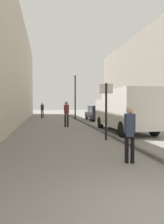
{
  "coord_description": "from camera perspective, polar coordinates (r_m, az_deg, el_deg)",
  "views": [
    {
      "loc": [
        -1.74,
        -2.57,
        1.68
      ],
      "look_at": [
        0.52,
        10.08,
        1.15
      ],
      "focal_mm": 33.67,
      "sensor_mm": 36.0,
      "label": 1
    }
  ],
  "objects": [
    {
      "name": "ground_plane",
      "position": [
        14.77,
        -3.29,
        -4.19
      ],
      "size": [
        80.0,
        80.0,
        0.0
      ],
      "primitive_type": "plane",
      "color": "gray"
    },
    {
      "name": "pedestrian_mid_block",
      "position": [
        6.05,
        12.84,
        -4.88
      ],
      "size": [
        0.31,
        0.23,
        1.6
      ],
      "rotation": [
        0.0,
        0.0,
        -0.32
      ],
      "color": "black",
      "rests_on": "ground_plane"
    },
    {
      "name": "pedestrian_far_crossing",
      "position": [
        23.91,
        -10.75,
        0.72
      ],
      "size": [
        0.35,
        0.23,
        1.76
      ],
      "rotation": [
        0.0,
        0.0,
        0.11
      ],
      "color": "black",
      "rests_on": "ground_plane"
    },
    {
      "name": "delivery_van",
      "position": [
        12.63,
        11.29,
        0.7
      ],
      "size": [
        2.02,
        5.56,
        2.48
      ],
      "rotation": [
        0.0,
        0.0,
        0.02
      ],
      "color": "silver",
      "rests_on": "ground_plane"
    },
    {
      "name": "pedestrian_main_foreground",
      "position": [
        14.94,
        -4.24,
        -0.07
      ],
      "size": [
        0.36,
        0.24,
        1.82
      ],
      "rotation": [
        0.0,
        0.0,
        0.02
      ],
      "color": "black",
      "rests_on": "ground_plane"
    },
    {
      "name": "kerb_strip",
      "position": [
        15.03,
        2.71,
        -3.84
      ],
      "size": [
        0.16,
        40.0,
        0.12
      ],
      "primitive_type": "cube",
      "color": "#615F5B",
      "rests_on": "ground_plane"
    },
    {
      "name": "street_sign_post",
      "position": [
        9.59,
        6.58,
        1.53
      ],
      "size": [
        0.58,
        0.2,
        2.6
      ],
      "rotation": [
        0.0,
        0.0,
        2.85
      ],
      "color": "black",
      "rests_on": "ground_plane"
    },
    {
      "name": "parked_car",
      "position": [
        21.06,
        4.16,
        -0.29
      ],
      "size": [
        1.91,
        4.24,
        1.45
      ],
      "rotation": [
        0.0,
        0.0,
        -0.02
      ],
      "color": "black",
      "rests_on": "ground_plane"
    },
    {
      "name": "lamp_post",
      "position": [
        21.9,
        -1.86,
        5.08
      ],
      "size": [
        0.28,
        0.28,
        4.76
      ],
      "color": "black",
      "rests_on": "ground_plane"
    }
  ]
}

